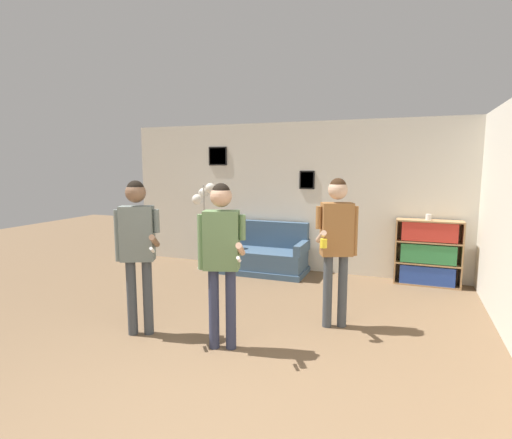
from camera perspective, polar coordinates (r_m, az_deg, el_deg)
name	(u,v)px	position (r m, az deg, el deg)	size (l,w,h in m)	color
ground_plane	(176,435)	(3.33, -11.41, -27.93)	(20.00, 20.00, 0.00)	brown
wall_back	(318,198)	(7.27, 8.91, 3.12)	(7.51, 0.08, 2.70)	silver
couch	(261,256)	(7.29, 0.71, -5.19)	(1.67, 0.80, 0.90)	#3D5670
bookshelf	(428,253)	(7.02, 23.34, -4.40)	(1.01, 0.30, 1.06)	#A87F51
floor_lamp	(204,203)	(7.39, -7.46, 2.39)	(0.40, 0.43, 1.61)	#ADA89E
person_player_foreground_left	(137,240)	(4.65, -16.58, -2.88)	(0.59, 0.41, 1.77)	#3D4247
person_player_foreground_center	(222,248)	(4.13, -4.95, -4.05)	(0.56, 0.43, 1.75)	#2D334C
person_watcher_holding_cup	(337,236)	(4.77, 11.44, -2.29)	(0.46, 0.55, 1.79)	#3D4247
drinking_cup	(428,217)	(6.93, 23.42, 0.32)	(0.09, 0.09, 0.09)	white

